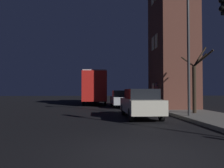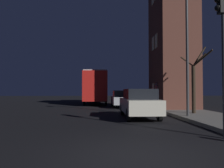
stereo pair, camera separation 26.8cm
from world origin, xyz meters
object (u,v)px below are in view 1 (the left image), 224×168
at_px(bus, 95,86).
at_px(car_mid_lane, 122,99).
at_px(car_near_lane, 140,103).
at_px(streetlamp, 179,19).
at_px(bare_tree, 196,81).

distance_m(bus, car_mid_lane, 6.64).
xyz_separation_m(bus, car_near_lane, (2.61, -13.95, -1.29)).
xyz_separation_m(streetlamp, car_mid_lane, (-2.11, 8.53, -4.62)).
distance_m(bare_tree, car_near_lane, 3.80).
bearing_deg(bare_tree, streetlamp, -139.83).
relative_size(streetlamp, bus, 0.66).
relative_size(bus, car_mid_lane, 2.44).
bearing_deg(car_mid_lane, bus, 112.94).
xyz_separation_m(streetlamp, bare_tree, (1.49, 1.26, -3.33)).
distance_m(streetlamp, car_mid_lane, 9.93).
xyz_separation_m(bare_tree, car_mid_lane, (-3.60, 7.28, -1.29)).
relative_size(bare_tree, car_near_lane, 0.92).
distance_m(streetlamp, car_near_lane, 5.04).
bearing_deg(bus, car_mid_lane, -67.06).
height_order(streetlamp, bare_tree, streetlamp).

